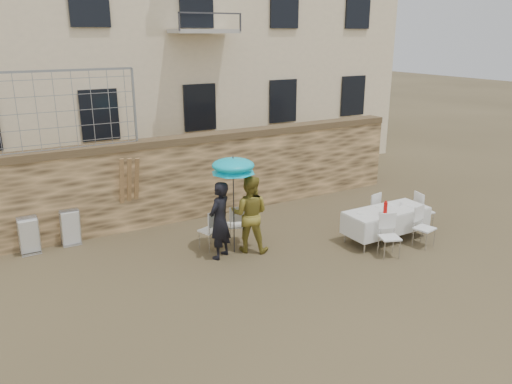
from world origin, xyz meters
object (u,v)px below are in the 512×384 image
woman_dress (250,214)px  table_chair_front_left (390,236)px  couple_chair_left (210,229)px  banquet_table (387,211)px  table_chair_side (424,210)px  chair_stack_right (70,226)px  chair_stack_left (28,233)px  soda_bottle (385,208)px  table_chair_back (369,210)px  man_suit (220,220)px  couple_chair_right (237,224)px  table_chair_front_right (425,227)px  umbrella (233,168)px

woman_dress → table_chair_front_left: 3.17m
couple_chair_left → banquet_table: size_ratio=0.46×
banquet_table → woman_dress: bearing=161.0°
table_chair_side → chair_stack_right: size_ratio=1.04×
banquet_table → chair_stack_left: 8.33m
soda_bottle → table_chair_back: 1.11m
banquet_table → chair_stack_right: size_ratio=2.28×
man_suit → couple_chair_left: (0.00, 0.55, -0.40)m
couple_chair_right → chair_stack_left: size_ratio=1.04×
chair_stack_right → chair_stack_left: bearing=180.0°
table_chair_front_left → table_chair_back: size_ratio=1.00×
woman_dress → table_chair_back: 3.38m
banquet_table → chair_stack_left: size_ratio=2.28×
soda_bottle → chair_stack_left: size_ratio=0.28×
chair_stack_left → man_suit: bearing=-33.3°
table_chair_front_right → man_suit: bearing=145.8°
table_chair_back → table_chair_side: 1.39m
woman_dress → couple_chair_left: woman_dress is taller
soda_bottle → table_chair_front_left: size_ratio=0.27×
banquet_table → man_suit: bearing=164.4°
man_suit → couple_chair_right: bearing=-172.9°
woman_dress → table_chair_front_right: size_ratio=1.86×
man_suit → couple_chair_right: 0.98m
man_suit → table_chair_back: bearing=145.0°
woman_dress → umbrella: umbrella is taller
couple_chair_right → table_chair_front_right: same height
umbrella → table_chair_front_left: (2.90, -1.94, -1.50)m
soda_bottle → chair_stack_right: size_ratio=0.28×
table_chair_front_right → woman_dress: bearing=141.7°
woman_dress → table_chair_front_right: (3.65, -1.84, -0.41)m
soda_bottle → chair_stack_right: (-6.46, 3.64, -0.45)m
man_suit → table_chair_back: size_ratio=1.83×
couple_chair_left → banquet_table: couple_chair_left is taller
man_suit → woman_dress: woman_dress is taller
banquet_table → table_chair_side: (1.40, 0.10, -0.25)m
banquet_table → couple_chair_left: bearing=157.2°
umbrella → couple_chair_right: 1.60m
couple_chair_left → banquet_table: (3.90, -1.64, 0.25)m
soda_bottle → couple_chair_left: bearing=154.2°
umbrella → soda_bottle: (3.30, -1.34, -1.08)m
man_suit → umbrella: size_ratio=0.84×
table_chair_side → chair_stack_right: (-8.06, 3.39, -0.02)m
woman_dress → table_chair_front_left: bearing=-177.8°
soda_bottle → table_chair_back: size_ratio=0.27×
woman_dress → chair_stack_right: (-3.51, 2.40, -0.43)m
soda_bottle → banquet_table: bearing=36.9°
man_suit → couple_chair_right: man_suit is taller
table_chair_side → table_chair_front_right: bearing=145.0°
umbrella → couple_chair_right: umbrella is taller
man_suit → banquet_table: size_ratio=0.84×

